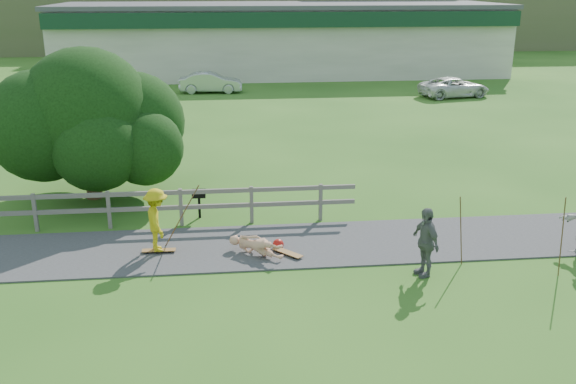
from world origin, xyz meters
The scene contains 17 objects.
ground centered at (0.00, 0.00, 0.00)m, with size 260.00×260.00×0.00m, color #2A5C1A.
path centered at (0.00, 1.50, 0.02)m, with size 34.00×3.00×0.04m, color #333335.
fence centered at (-4.62, 3.30, 0.72)m, with size 15.05×0.10×1.10m.
strip_mall centered at (4.00, 34.94, 2.58)m, with size 32.50×10.75×5.10m.
skater_rider centered at (-2.49, 1.36, 0.82)m, with size 1.06×0.61×1.64m, color #BBA611.
skater_fallen centered at (-0.03, 0.94, 0.28)m, with size 1.54×0.37×0.56m, color tan.
spectator_b centered at (3.86, -0.59, 0.84)m, with size 0.99×0.41×1.69m, color slate.
car_silver centered at (-1.30, 26.34, 0.64)m, with size 1.35×3.88×1.28m, color #B4B8BD.
car_white centered at (13.27, 23.18, 0.59)m, with size 1.95×4.24×1.18m, color silver.
tree centered at (-4.91, 6.11, 1.99)m, with size 6.54×6.54×3.98m, color black, non-canonical shape.
bbq centered at (-1.51, 3.90, 0.43)m, with size 0.39×0.30×0.85m, color black, non-canonical shape.
longboard_rider centered at (-2.49, 1.36, 0.05)m, with size 0.85×0.21×0.09m, color olive, non-canonical shape.
longboard_fallen centered at (0.77, 0.84, 0.05)m, with size 0.88×0.22×0.10m, color olive, non-canonical shape.
helmet centered at (0.57, 1.29, 0.14)m, with size 0.29×0.29×0.29m, color #AE1610.
pole_rider centered at (-1.89, 1.76, 0.97)m, with size 0.03×0.03×1.93m, color brown.
pole_spec_left centered at (4.90, -0.11, 0.89)m, with size 0.03×0.03×1.78m, color brown.
pole_spec_right centered at (6.99, -0.99, 0.99)m, with size 0.03×0.03×1.97m, color brown.
Camera 1 is at (-0.84, -14.03, 6.64)m, focal length 40.00 mm.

